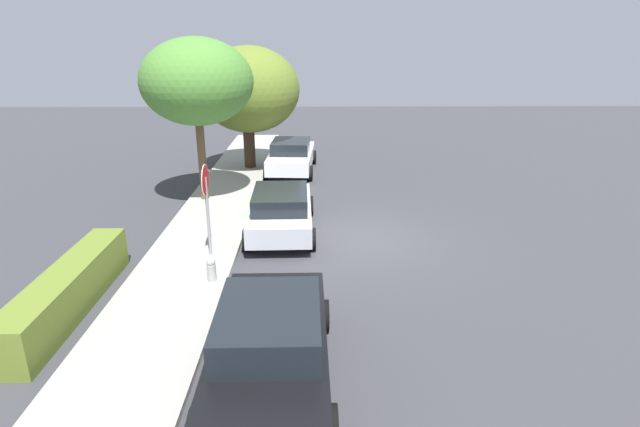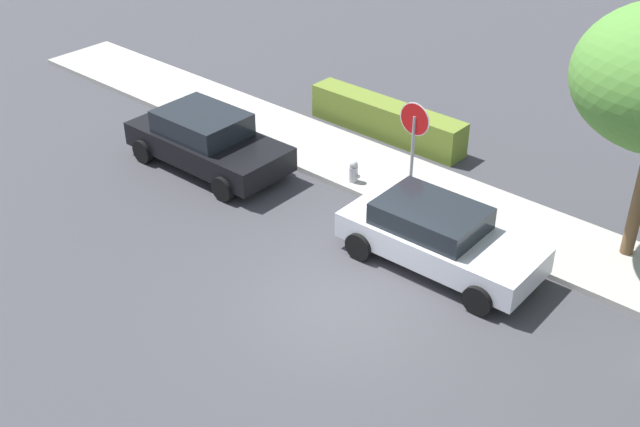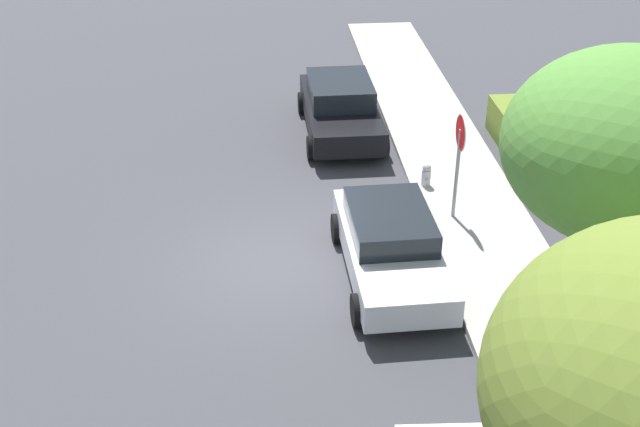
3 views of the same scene
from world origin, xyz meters
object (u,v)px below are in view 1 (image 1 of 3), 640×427
(stop_sign, at_px, (206,195))
(fire_hydrant, at_px, (212,272))
(parked_car_silver, at_px, (281,210))
(parked_car_white, at_px, (291,156))
(parked_car_black, at_px, (270,342))
(street_tree_near_corner, at_px, (249,90))
(street_tree_mid_block, at_px, (197,82))

(stop_sign, bearing_deg, fire_hydrant, -167.96)
(parked_car_silver, relative_size, fire_hydrant, 6.11)
(stop_sign, relative_size, parked_car_white, 0.59)
(stop_sign, bearing_deg, parked_car_black, -158.18)
(parked_car_white, bearing_deg, stop_sign, 169.08)
(parked_car_silver, xyz_separation_m, street_tree_near_corner, (7.49, 1.74, 2.80))
(parked_car_silver, xyz_separation_m, parked_car_black, (-7.00, -0.25, 0.05))
(parked_car_black, xyz_separation_m, fire_hydrant, (3.53, 1.69, -0.41))
(parked_car_silver, bearing_deg, parked_car_black, -177.97)
(parked_car_white, relative_size, street_tree_near_corner, 0.83)
(stop_sign, bearing_deg, parked_car_white, -10.92)
(parked_car_silver, distance_m, parked_car_white, 7.26)
(parked_car_black, distance_m, fire_hydrant, 3.93)
(parked_car_white, height_order, fire_hydrant, parked_car_white)
(parked_car_white, bearing_deg, parked_car_black, -179.06)
(street_tree_mid_block, distance_m, fire_hydrant, 7.70)
(street_tree_mid_block, bearing_deg, parked_car_black, -162.56)
(parked_car_silver, distance_m, fire_hydrant, 3.78)
(street_tree_mid_block, bearing_deg, parked_car_white, -34.62)
(parked_car_silver, distance_m, parked_car_black, 7.00)
(street_tree_near_corner, bearing_deg, parked_car_silver, -166.92)
(parked_car_black, xyz_separation_m, street_tree_mid_block, (10.03, 3.15, 3.44))
(parked_car_black, bearing_deg, fire_hydrant, 25.65)
(stop_sign, distance_m, parked_car_white, 9.46)
(stop_sign, height_order, parked_car_black, stop_sign)
(stop_sign, distance_m, fire_hydrant, 2.11)
(parked_car_black, relative_size, fire_hydrant, 6.29)
(parked_car_black, distance_m, street_tree_near_corner, 14.89)
(stop_sign, xyz_separation_m, street_tree_near_corner, (9.46, -0.02, 1.71))
(stop_sign, height_order, parked_car_white, stop_sign)
(fire_hydrant, bearing_deg, parked_car_black, -154.35)
(street_tree_near_corner, bearing_deg, parked_car_black, -172.18)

